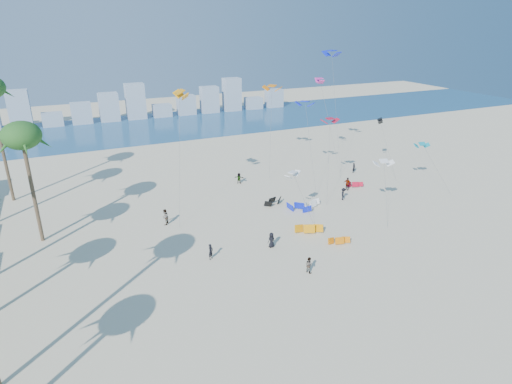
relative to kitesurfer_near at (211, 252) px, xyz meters
name	(u,v)px	position (x,y,z in m)	size (l,w,h in m)	color
ground	(304,316)	(3.93, -11.68, -0.82)	(220.00, 220.00, 0.00)	beige
ocean	(139,128)	(3.93, 60.32, -0.82)	(220.00, 220.00, 0.00)	navy
kitesurfer_near	(211,252)	(0.00, 0.00, 0.00)	(0.60, 0.39, 1.65)	black
kitesurfer_mid	(309,265)	(7.62, -6.16, -0.03)	(0.77, 0.60, 1.58)	gray
kitesurfers_far	(276,197)	(12.45, 10.04, 0.04)	(32.13, 20.12, 1.90)	black
grounded_kites	(310,212)	(14.42, 4.91, -0.36)	(16.69, 14.77, 1.03)	orange
flying_kites	(309,97)	(19.93, 15.26, 11.59)	(36.65, 27.99, 18.58)	white
distant_skyline	(125,107)	(2.74, 70.32, 2.26)	(85.00, 3.00, 8.40)	#9EADBF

